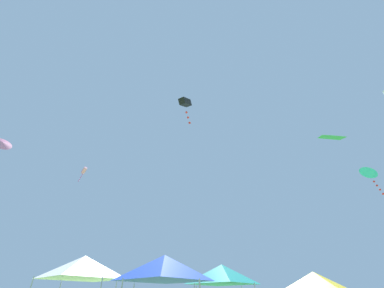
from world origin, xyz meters
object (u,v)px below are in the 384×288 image
at_px(canopy_tent_teal, 222,274).
at_px(canopy_tent_yellow, 315,281).
at_px(kite_black_box, 185,103).
at_px(kite_green_diamond, 332,136).
at_px(kite_cyan_delta, 369,173).
at_px(kite_pink_delta, 1,144).
at_px(kite_pink_box, 84,171).
at_px(canopy_tent_white, 83,267).
at_px(canopy_tent_blue, 164,268).

xyz_separation_m(canopy_tent_teal, canopy_tent_yellow, (4.71, -2.36, -0.51)).
height_order(kite_black_box, kite_green_diamond, kite_black_box).
height_order(canopy_tent_yellow, kite_cyan_delta, kite_cyan_delta).
bearing_deg(kite_black_box, kite_green_diamond, -11.61).
height_order(kite_pink_delta, kite_pink_box, kite_pink_box).
xyz_separation_m(kite_black_box, kite_cyan_delta, (10.88, 0.89, -4.16)).
bearing_deg(kite_cyan_delta, kite_pink_delta, 169.69).
relative_size(kite_black_box, kite_pink_box, 1.30).
xyz_separation_m(kite_black_box, kite_green_diamond, (7.51, -1.54, -3.40)).
distance_m(canopy_tent_white, kite_black_box, 11.12).
bearing_deg(kite_pink_box, kite_cyan_delta, -29.23).
distance_m(canopy_tent_white, kite_cyan_delta, 17.22).
height_order(canopy_tent_teal, canopy_tent_yellow, canopy_tent_teal).
bearing_deg(kite_pink_box, canopy_tent_yellow, -27.34).
bearing_deg(kite_pink_box, canopy_tent_teal, -27.60).
relative_size(canopy_tent_yellow, kite_pink_box, 1.73).
bearing_deg(canopy_tent_blue, kite_pink_box, 130.35).
bearing_deg(canopy_tent_white, kite_green_diamond, -23.51).
bearing_deg(kite_pink_box, kite_black_box, -50.20).
bearing_deg(canopy_tent_blue, kite_black_box, -56.44).
height_order(canopy_tent_teal, kite_pink_delta, kite_pink_delta).
bearing_deg(canopy_tent_white, canopy_tent_teal, 13.28).
relative_size(canopy_tent_teal, canopy_tent_blue, 1.05).
xyz_separation_m(canopy_tent_blue, kite_cyan_delta, (11.65, -0.27, 4.98)).
distance_m(canopy_tent_teal, canopy_tent_blue, 5.93).
bearing_deg(kite_pink_delta, kite_cyan_delta, -10.31).
bearing_deg(kite_cyan_delta, kite_black_box, -175.33).
relative_size(canopy_tent_white, canopy_tent_teal, 1.05).
bearing_deg(canopy_tent_white, kite_cyan_delta, -11.05).
bearing_deg(kite_green_diamond, kite_black_box, 168.39).
relative_size(canopy_tent_blue, kite_black_box, 1.51).
distance_m(canopy_tent_white, kite_pink_box, 14.87).
xyz_separation_m(kite_black_box, kite_pink_delta, (-14.52, 5.51, 0.04)).
height_order(kite_black_box, kite_pink_delta, kite_pink_delta).
height_order(kite_green_diamond, kite_pink_delta, kite_pink_delta).
height_order(canopy_tent_yellow, kite_green_diamond, kite_green_diamond).
height_order(canopy_tent_teal, kite_cyan_delta, kite_cyan_delta).
relative_size(canopy_tent_blue, kite_cyan_delta, 1.90).
bearing_deg(kite_green_diamond, canopy_tent_yellow, 91.17).
relative_size(kite_pink_delta, kite_cyan_delta, 1.67).
bearing_deg(kite_green_diamond, kite_pink_delta, 162.25).
bearing_deg(kite_pink_delta, kite_pink_box, 64.37).
relative_size(canopy_tent_white, kite_green_diamond, 2.86).
relative_size(canopy_tent_yellow, kite_cyan_delta, 1.67).
xyz_separation_m(canopy_tent_white, kite_pink_delta, (-9.14, 1.44, 8.87)).
xyz_separation_m(canopy_tent_blue, kite_pink_delta, (-13.75, 4.35, 9.17)).
height_order(kite_pink_box, kite_cyan_delta, kite_pink_box).
bearing_deg(kite_green_diamond, kite_pink_box, 141.54).
bearing_deg(kite_green_diamond, canopy_tent_teal, 122.65).
distance_m(canopy_tent_teal, kite_pink_delta, 19.44).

